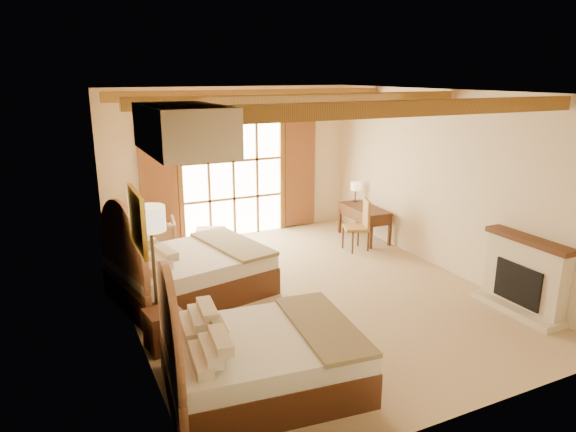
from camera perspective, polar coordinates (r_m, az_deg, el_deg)
floor at (r=8.51m, az=2.05°, el=-8.41°), size 7.00×7.00×0.00m
wall_back at (r=11.15m, az=-6.24°, el=5.89°), size 5.50×0.00×5.50m
wall_left at (r=7.18m, az=-17.66°, el=-0.17°), size 0.00×7.00×7.00m
wall_right at (r=9.56m, az=16.96°, el=3.69°), size 0.00×7.00×7.00m
ceiling at (r=7.78m, az=2.29°, el=13.66°), size 7.00×7.00×0.00m
ceiling_beams at (r=7.79m, az=2.28°, el=12.78°), size 5.39×4.60×0.18m
french_doors at (r=11.16m, az=-6.09°, el=4.07°), size 3.95×0.08×2.60m
fireplace at (r=8.44m, az=24.72°, el=-6.37°), size 0.46×1.40×1.16m
painting at (r=6.43m, az=-16.38°, el=-0.47°), size 0.06×0.95×0.75m
canopy_valance at (r=5.06m, az=-11.59°, el=9.50°), size 0.70×1.40×0.45m
bed_near at (r=5.91m, az=-4.22°, el=-15.33°), size 2.30×1.83×1.41m
bed_far at (r=8.37m, az=-11.81°, el=-5.81°), size 2.61×2.15×1.51m
nightstand at (r=6.97m, az=-13.56°, el=-12.17°), size 0.50×0.50×0.53m
floor_lamp at (r=6.80m, az=-15.00°, el=-1.19°), size 0.39×0.39×1.83m
armchair at (r=10.36m, az=-14.55°, el=-2.32°), size 0.89×0.91×0.73m
ottoman at (r=10.43m, az=-8.55°, el=-2.71°), size 0.76×0.76×0.43m
desk at (r=11.13m, az=8.44°, el=-0.67°), size 0.61×1.33×0.70m
desk_chair at (r=10.45m, az=7.65°, el=-2.01°), size 0.61×0.60×1.05m
desk_lamp at (r=11.47m, az=7.52°, el=3.22°), size 0.22×0.22×0.43m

